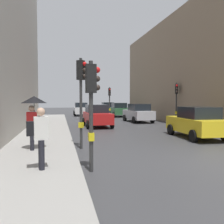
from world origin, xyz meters
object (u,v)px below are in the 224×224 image
Objects in this scene: car_red_sedan at (97,116)px; car_green_estate at (119,110)px; car_silver_hatchback at (138,113)px; traffic_light_mid_street at (176,96)px; traffic_light_near_right at (81,87)px; traffic_light_near_left at (92,96)px; car_white_compact at (81,109)px; car_yellow_taxi at (197,122)px; pedestrian_with_umbrella at (33,108)px; car_dark_suv at (108,108)px; traffic_light_far_median at (110,97)px; pedestrian_with_black_backpack at (40,134)px.

car_red_sedan is 11.78m from car_green_estate.
car_red_sedan is at bearing -145.04° from car_silver_hatchback.
traffic_light_near_right is at bearing -136.38° from traffic_light_mid_street.
car_green_estate is (6.44, 22.95, -1.40)m from traffic_light_near_left.
car_yellow_taxi is (4.68, -20.94, 0.00)m from car_white_compact.
car_silver_hatchback is 7.76m from car_green_estate.
car_red_sedan is 1.00× the size of car_green_estate.
traffic_light_mid_street is at bearing 72.24° from car_yellow_taxi.
car_white_compact is 11.82m from car_silver_hatchback.
traffic_light_near_right is 8.99m from car_red_sedan.
car_yellow_taxi is 8.90m from pedestrian_with_umbrella.
car_green_estate is at bearing -88.36° from car_dark_suv.
traffic_light_near_right is 22.78m from car_white_compact.
car_yellow_taxi is (6.60, 1.68, -1.85)m from traffic_light_near_right.
car_dark_suv is 17.88m from car_red_sedan.
pedestrian_with_umbrella reaches higher than car_yellow_taxi.
pedestrian_with_umbrella is (-6.51, -16.77, -0.61)m from traffic_light_far_median.
traffic_light_near_right is 2.23× the size of pedestrian_with_black_backpack.
traffic_light_far_median is 0.83× the size of car_silver_hatchback.
car_silver_hatchback and car_green_estate have the same top height.
pedestrian_with_black_backpack reaches higher than car_red_sedan.
traffic_light_mid_street is 2.03× the size of pedestrian_with_black_backpack.
car_red_sedan is (-4.50, -3.14, 0.00)m from car_silver_hatchback.
traffic_light_far_median is at bearing 74.23° from traffic_light_near_right.
car_red_sedan is (-6.74, 0.25, -1.61)m from traffic_light_mid_street.
pedestrian_with_umbrella is (-8.55, -2.27, 0.96)m from car_yellow_taxi.
traffic_light_near_left is at bearing -55.92° from pedestrian_with_umbrella.
traffic_light_mid_street is at bearing -64.57° from car_white_compact.
traffic_light_near_right is 0.92× the size of car_silver_hatchback.
traffic_light_near_left is at bearing -102.00° from car_dark_suv.
traffic_light_near_right reaches higher than car_green_estate.
traffic_light_far_median is 0.84× the size of car_red_sedan.
traffic_light_far_median is at bearing 76.93° from traffic_light_near_left.
traffic_light_near_left reaches higher than pedestrian_with_umbrella.
car_yellow_taxi is 1.00× the size of car_green_estate.
traffic_light_near_right is at bearing -108.31° from car_green_estate.
car_dark_suv is at bearing 91.64° from car_green_estate.
car_red_sedan and car_green_estate have the same top height.
traffic_light_near_left is at bearing -89.90° from traffic_light_near_right.
traffic_light_near_right reaches higher than car_red_sedan.
pedestrian_with_black_backpack is at bearing -107.17° from traffic_light_far_median.
car_green_estate is at bearing -34.84° from car_white_compact.
pedestrian_with_umbrella is at bearing -124.42° from car_silver_hatchback.
car_silver_hatchback is at bearing -89.72° from car_green_estate.
car_green_estate is (0.18, -6.46, 0.00)m from car_dark_suv.
car_dark_suv is (6.25, 29.41, -1.40)m from traffic_light_near_left.
car_green_estate is 24.27m from pedestrian_with_black_backpack.
pedestrian_with_umbrella is at bearing 98.87° from pedestrian_with_black_backpack.
car_yellow_taxi is 9.60m from pedestrian_with_black_backpack.
car_silver_hatchback is 1.01× the size of car_green_estate.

